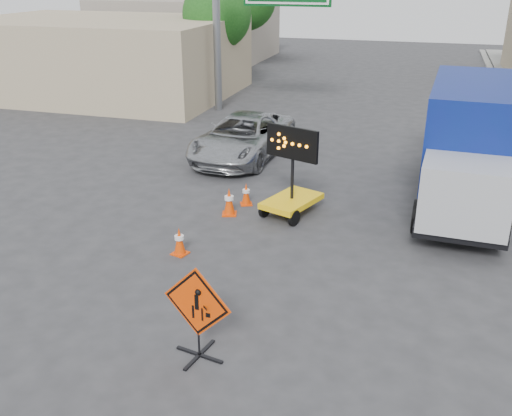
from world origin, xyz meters
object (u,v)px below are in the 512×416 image
at_px(construction_sign, 197,311).
at_px(box_truck, 467,152).
at_px(arrow_board, 292,195).
at_px(pickup_truck, 243,137).

bearing_deg(construction_sign, box_truck, 73.40).
xyz_separation_m(arrow_board, box_truck, (4.59, 2.26, 1.00)).
height_order(arrow_board, box_truck, box_truck).
xyz_separation_m(construction_sign, box_truck, (4.64, 9.03, 0.63)).
bearing_deg(box_truck, construction_sign, -114.91).
relative_size(construction_sign, pickup_truck, 0.33).
height_order(construction_sign, box_truck, box_truck).
height_order(construction_sign, arrow_board, arrow_board).
distance_m(pickup_truck, box_truck, 8.00).
distance_m(construction_sign, box_truck, 10.17).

